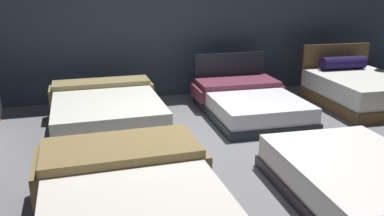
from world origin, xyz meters
TOP-DOWN VIEW (x-y plane):
  - ground_plane at (0.00, 0.00)m, footprint 18.00×18.00m
  - showroom_back_wall at (0.00, 2.88)m, footprint 18.00×0.06m
  - bed_1 at (-1.16, -1.52)m, footprint 1.68×2.18m
  - bed_2 at (1.15, -1.57)m, footprint 1.54×1.98m
  - bed_5 at (-1.16, 1.16)m, footprint 1.67×2.16m
  - bed_6 at (1.21, 1.31)m, footprint 1.59×2.19m
  - bed_7 at (3.39, 1.24)m, footprint 1.61×2.00m

SIDE VIEW (x-z plane):
  - ground_plane at x=0.00m, z-range -0.02..0.00m
  - bed_2 at x=1.15m, z-range 0.00..0.41m
  - bed_6 at x=1.21m, z-range -0.23..0.66m
  - bed_5 at x=-1.16m, z-range -0.03..0.57m
  - bed_1 at x=-1.16m, z-range -0.03..0.57m
  - bed_7 at x=3.39m, z-range -0.21..0.78m
  - showroom_back_wall at x=0.00m, z-range 0.00..3.50m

